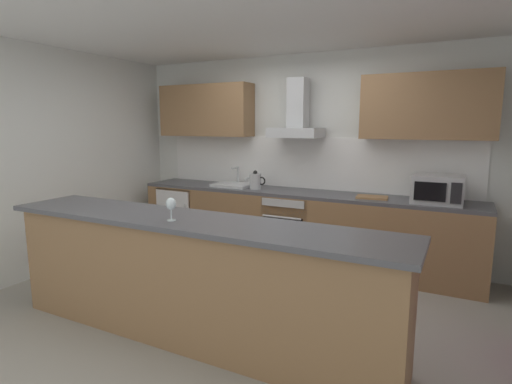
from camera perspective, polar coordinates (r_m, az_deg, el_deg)
The scene contains 16 objects.
ground at distance 4.07m, azimuth -2.26°, elevation -15.70°, with size 5.86×4.51×0.02m, color gray.
ceiling at distance 3.79m, azimuth -2.54°, elevation 23.08°, with size 5.86×4.51×0.02m, color white.
wall_back at distance 5.35m, azimuth 7.29°, elevation 4.91°, with size 5.86×0.12×2.60m, color silver.
wall_left at distance 5.38m, azimuth -26.18°, elevation 4.04°, with size 0.12×4.51×2.60m, color silver.
backsplash_tile at distance 5.29m, azimuth 7.00°, elevation 4.10°, with size 4.13×0.02×0.66m, color white.
counter_back at distance 5.14m, azimuth 5.63°, elevation -4.87°, with size 4.28×0.60×0.90m.
counter_island at distance 3.35m, azimuth -9.14°, elevation -11.97°, with size 3.43×0.64×1.00m.
upper_cabinets at distance 5.12m, azimuth 6.53°, elevation 11.55°, with size 4.22×0.32×0.70m.
oven at distance 5.13m, azimuth 5.02°, elevation -4.77°, with size 0.60×0.62×0.80m.
refrigerator at distance 5.94m, azimuth -9.93°, elevation -3.25°, with size 0.58×0.60×0.85m.
microwave at distance 4.63m, azimuth 24.18°, elevation 0.34°, with size 0.50×0.38×0.30m.
sink at distance 5.42m, azimuth -3.18°, elevation 1.06°, with size 0.50×0.40×0.26m.
kettle at distance 5.20m, azimuth -0.09°, elevation 1.58°, with size 0.29×0.15×0.24m.
range_hood at distance 5.09m, azimuth 5.79°, elevation 10.19°, with size 0.62×0.45×0.72m.
wine_glass at distance 3.14m, azimuth -11.88°, elevation -1.77°, with size 0.08×0.08×0.18m.
chopping_board at distance 4.74m, azimuth 16.02°, elevation -0.71°, with size 0.34×0.22×0.02m, color #9E7247.
Camera 1 is at (1.82, -3.20, 1.72)m, focal length 28.42 mm.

